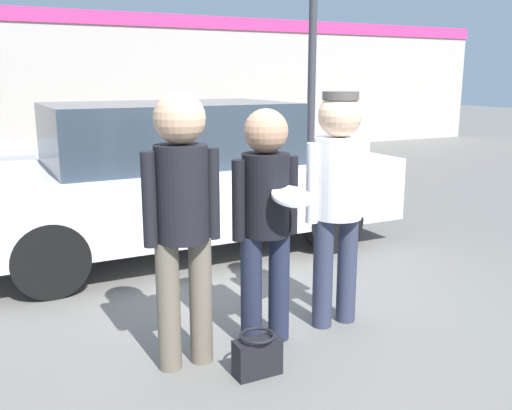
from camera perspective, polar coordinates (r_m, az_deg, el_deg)
The scene contains 7 objects.
ground_plane at distance 4.54m, azimuth 2.01°, elevation -11.48°, with size 56.00×56.00×0.00m, color #66635E.
storefront_building at distance 13.54m, azimuth -18.79°, elevation 11.26°, with size 24.00×0.22×3.29m.
person_left at distance 3.57m, azimuth -7.41°, elevation -0.23°, with size 0.50×0.33×1.78m.
person_middle_with_frisbee at distance 3.89m, azimuth 0.99°, elevation -0.39°, with size 0.50×0.53×1.66m.
person_right at distance 4.22m, azimuth 8.18°, elevation 1.80°, with size 0.53×0.36×1.76m.
parked_car_near at distance 6.16m, azimuth -7.95°, elevation 2.62°, with size 4.69×1.81×1.60m.
handbag at distance 3.74m, azimuth 0.13°, elevation -14.79°, with size 0.30×0.23×0.28m.
Camera 1 is at (-2.02, -3.62, 1.86)m, focal length 40.00 mm.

